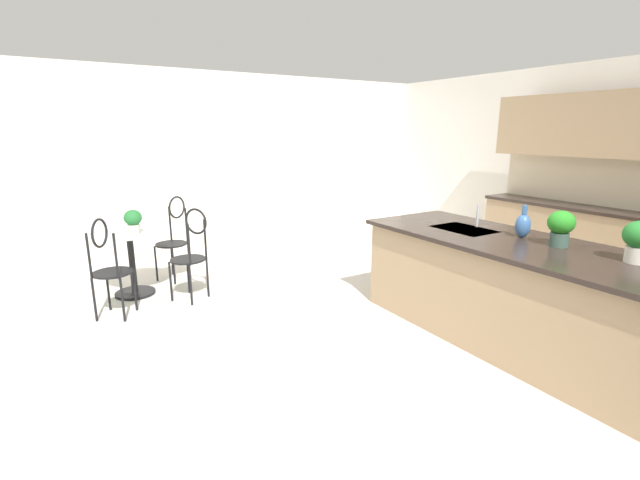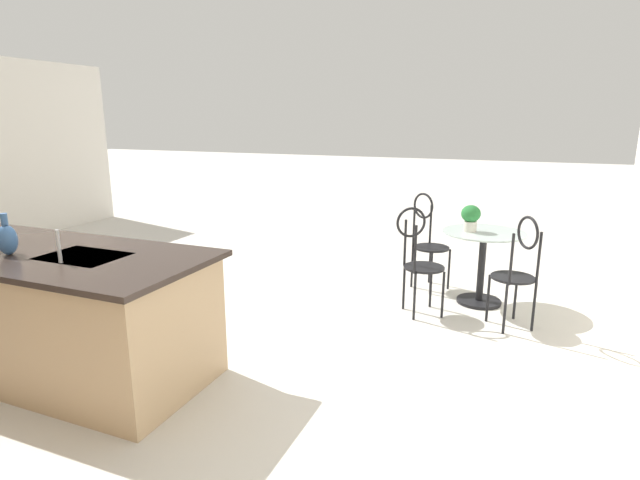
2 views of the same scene
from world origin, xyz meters
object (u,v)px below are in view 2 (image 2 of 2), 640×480
at_px(bistro_table, 482,260).
at_px(potted_plant_on_table, 471,216).
at_px(vase_on_counter, 7,239).
at_px(chair_near_window, 518,267).
at_px(chair_by_island, 419,256).
at_px(chair_toward_desk, 428,237).

relative_size(bistro_table, potted_plant_on_table, 3.04).
bearing_deg(potted_plant_on_table, bistro_table, -164.57).
bearing_deg(vase_on_counter, chair_near_window, -145.23).
xyz_separation_m(chair_by_island, vase_on_counter, (2.38, 2.28, 0.46)).
height_order(bistro_table, vase_on_counter, vase_on_counter).
bearing_deg(potted_plant_on_table, vase_on_counter, 45.06).
bearing_deg(chair_by_island, chair_near_window, 178.37).
relative_size(bistro_table, chair_near_window, 0.77).
bearing_deg(chair_by_island, vase_on_counter, 43.75).
relative_size(chair_toward_desk, vase_on_counter, 3.62).
xyz_separation_m(chair_toward_desk, potted_plant_on_table, (-0.46, 0.33, 0.32)).
distance_m(chair_toward_desk, vase_on_counter, 3.90).
height_order(chair_near_window, potted_plant_on_table, chair_near_window).
relative_size(chair_by_island, chair_toward_desk, 1.00).
distance_m(bistro_table, chair_near_window, 0.67).
relative_size(chair_near_window, vase_on_counter, 3.62).
distance_m(potted_plant_on_table, vase_on_counter, 3.93).
bearing_deg(chair_near_window, bistro_table, -58.93).
bearing_deg(bistro_table, chair_by_island, 45.49).
distance_m(chair_near_window, potted_plant_on_table, 0.77).
bearing_deg(bistro_table, chair_toward_desk, -26.23).
xyz_separation_m(chair_by_island, chair_toward_desk, (0.07, -0.83, 0.00)).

